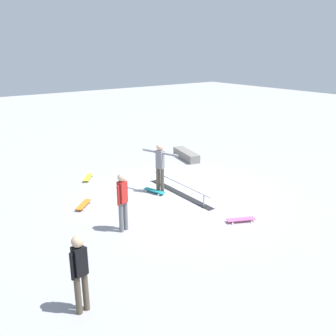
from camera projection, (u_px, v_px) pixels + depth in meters
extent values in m
plane|color=#9E9EA3|center=(178.00, 194.00, 11.97)|extent=(60.00, 60.00, 0.00)
cube|color=black|center=(180.00, 194.00, 11.99)|extent=(3.12, 0.30, 0.01)
cylinder|color=#B7B7BC|center=(204.00, 200.00, 11.02)|extent=(0.04, 0.04, 0.37)
cylinder|color=#B7B7BC|center=(160.00, 179.00, 12.84)|extent=(0.04, 0.04, 0.37)
cylinder|color=#B7B7BC|center=(180.00, 183.00, 11.87)|extent=(2.95, 0.11, 0.05)
cube|color=gray|center=(186.00, 155.00, 15.75)|extent=(1.78, 0.84, 0.34)
cylinder|color=brown|center=(162.00, 181.00, 11.93)|extent=(0.16, 0.16, 0.85)
cylinder|color=brown|center=(158.00, 180.00, 12.02)|extent=(0.16, 0.16, 0.85)
cube|color=slate|center=(160.00, 159.00, 11.75)|extent=(0.27, 0.26, 0.60)
sphere|color=tan|center=(160.00, 147.00, 11.62)|extent=(0.23, 0.23, 0.23)
cylinder|color=slate|center=(170.00, 154.00, 11.47)|extent=(0.56, 0.26, 0.08)
cylinder|color=slate|center=(150.00, 151.00, 11.89)|extent=(0.56, 0.26, 0.08)
cube|color=teal|center=(154.00, 191.00, 12.04)|extent=(0.82, 0.41, 0.02)
cylinder|color=white|center=(163.00, 193.00, 11.99)|extent=(0.06, 0.04, 0.05)
cylinder|color=white|center=(158.00, 195.00, 11.81)|extent=(0.06, 0.04, 0.05)
cylinder|color=white|center=(150.00, 189.00, 12.30)|extent=(0.06, 0.04, 0.05)
cylinder|color=white|center=(146.00, 191.00, 12.13)|extent=(0.06, 0.04, 0.05)
cylinder|color=brown|center=(78.00, 295.00, 6.47)|extent=(0.13, 0.13, 0.78)
cylinder|color=brown|center=(86.00, 291.00, 6.57)|extent=(0.13, 0.13, 0.78)
cube|color=black|center=(79.00, 261.00, 6.31)|extent=(0.20, 0.22, 0.55)
sphere|color=tan|center=(77.00, 242.00, 6.19)|extent=(0.21, 0.21, 0.21)
cylinder|color=black|center=(72.00, 267.00, 6.24)|extent=(0.08, 0.08, 0.52)
cylinder|color=black|center=(86.00, 260.00, 6.42)|extent=(0.08, 0.08, 0.52)
cylinder|color=slate|center=(121.00, 218.00, 9.40)|extent=(0.14, 0.14, 0.81)
cylinder|color=slate|center=(126.00, 215.00, 9.52)|extent=(0.14, 0.14, 0.81)
cube|color=red|center=(122.00, 192.00, 9.24)|extent=(0.23, 0.25, 0.57)
sphere|color=beige|center=(122.00, 177.00, 9.12)|extent=(0.22, 0.22, 0.22)
cylinder|color=red|center=(118.00, 195.00, 9.15)|extent=(0.09, 0.09, 0.54)
cylinder|color=red|center=(126.00, 192.00, 9.36)|extent=(0.09, 0.09, 0.54)
cube|color=orange|center=(83.00, 204.00, 10.99)|extent=(0.69, 0.72, 0.02)
cylinder|color=white|center=(83.00, 202.00, 11.28)|extent=(0.06, 0.06, 0.05)
cylinder|color=white|center=(90.00, 203.00, 11.24)|extent=(0.06, 0.06, 0.05)
cylinder|color=white|center=(76.00, 209.00, 10.77)|extent=(0.06, 0.06, 0.05)
cylinder|color=white|center=(84.00, 210.00, 10.73)|extent=(0.06, 0.06, 0.05)
cube|color=yellow|center=(88.00, 177.00, 13.29)|extent=(0.75, 0.65, 0.02)
cylinder|color=white|center=(89.00, 181.00, 13.05)|extent=(0.06, 0.06, 0.05)
cylinder|color=white|center=(83.00, 181.00, 13.05)|extent=(0.06, 0.06, 0.05)
cylinder|color=white|center=(93.00, 176.00, 13.56)|extent=(0.06, 0.06, 0.05)
cylinder|color=white|center=(87.00, 176.00, 13.57)|extent=(0.06, 0.06, 0.05)
cube|color=#E05993|center=(241.00, 219.00, 10.03)|extent=(0.53, 0.81, 0.02)
cylinder|color=white|center=(248.00, 218.00, 10.21)|extent=(0.05, 0.06, 0.05)
cylinder|color=white|center=(252.00, 222.00, 9.99)|extent=(0.05, 0.06, 0.05)
cylinder|color=white|center=(230.00, 220.00, 10.11)|extent=(0.05, 0.06, 0.05)
cylinder|color=white|center=(233.00, 224.00, 9.89)|extent=(0.05, 0.06, 0.05)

